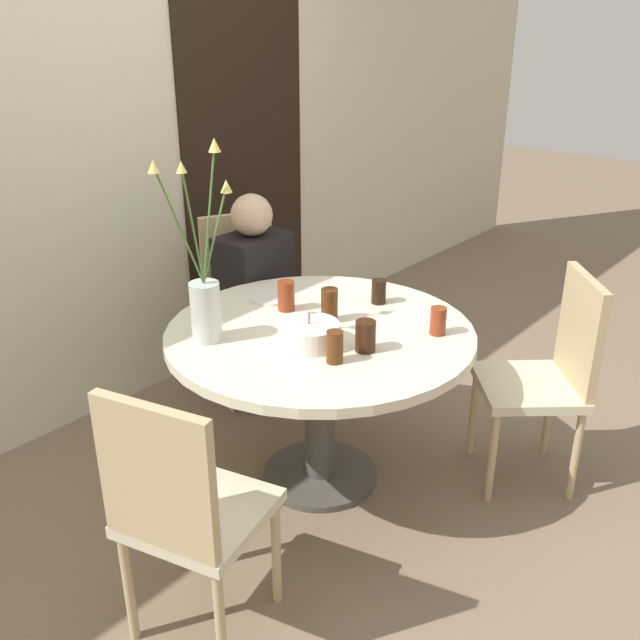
# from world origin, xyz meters

# --- Properties ---
(ground_plane) EXTENTS (16.00, 16.00, 0.00)m
(ground_plane) POSITION_xyz_m (0.00, 0.00, 0.00)
(ground_plane) COLOR #7A6651
(wall_back) EXTENTS (8.00, 0.05, 2.60)m
(wall_back) POSITION_xyz_m (0.00, 1.25, 1.30)
(wall_back) COLOR beige
(wall_back) RESTS_ON ground_plane
(doorway_panel) EXTENTS (0.90, 0.01, 2.05)m
(doorway_panel) POSITION_xyz_m (0.81, 1.22, 1.02)
(doorway_panel) COLOR black
(doorway_panel) RESTS_ON ground_plane
(dining_table) EXTENTS (1.22, 1.22, 0.71)m
(dining_table) POSITION_xyz_m (0.00, 0.00, 0.58)
(dining_table) COLOR beige
(dining_table) RESTS_ON ground_plane
(chair_left_flank) EXTENTS (0.53, 0.53, 0.92)m
(chair_left_flank) POSITION_xyz_m (0.41, 0.85, 0.52)
(chair_left_flank) COLOR beige
(chair_left_flank) RESTS_ON ground_plane
(chair_right_flank) EXTENTS (0.49, 0.49, 0.92)m
(chair_right_flank) POSITION_xyz_m (-0.91, -0.23, 0.52)
(chair_right_flank) COLOR beige
(chair_right_flank) RESTS_ON ground_plane
(chair_near_front) EXTENTS (0.56, 0.56, 0.92)m
(chair_near_front) POSITION_xyz_m (0.63, -0.70, 0.52)
(chair_near_front) COLOR beige
(chair_near_front) RESTS_ON ground_plane
(birthday_cake) EXTENTS (0.23, 0.23, 0.13)m
(birthday_cake) POSITION_xyz_m (-0.13, -0.06, 0.75)
(birthday_cake) COLOR white
(birthday_cake) RESTS_ON dining_table
(flower_vase) EXTENTS (0.31, 0.12, 0.76)m
(flower_vase) POSITION_xyz_m (-0.35, 0.27, 0.88)
(flower_vase) COLOR silver
(flower_vase) RESTS_ON dining_table
(side_plate) EXTENTS (0.18, 0.18, 0.01)m
(side_plate) POSITION_xyz_m (0.11, 0.37, 0.71)
(side_plate) COLOR silver
(side_plate) RESTS_ON dining_table
(drink_glass_0) EXTENTS (0.08, 0.08, 0.12)m
(drink_glass_0) POSITION_xyz_m (-0.04, -0.25, 0.77)
(drink_glass_0) COLOR #33190C
(drink_glass_0) RESTS_ON dining_table
(drink_glass_1) EXTENTS (0.07, 0.07, 0.14)m
(drink_glass_1) POSITION_xyz_m (0.09, 0.03, 0.78)
(drink_glass_1) COLOR #51280F
(drink_glass_1) RESTS_ON dining_table
(drink_glass_2) EXTENTS (0.06, 0.06, 0.10)m
(drink_glass_2) POSITION_xyz_m (0.37, -0.02, 0.76)
(drink_glass_2) COLOR black
(drink_glass_2) RESTS_ON dining_table
(drink_glass_3) EXTENTS (0.07, 0.07, 0.13)m
(drink_glass_3) POSITION_xyz_m (0.06, 0.24, 0.77)
(drink_glass_3) COLOR maroon
(drink_glass_3) RESTS_ON dining_table
(drink_glass_4) EXTENTS (0.06, 0.06, 0.12)m
(drink_glass_4) POSITION_xyz_m (-0.18, -0.22, 0.77)
(drink_glass_4) COLOR #51280F
(drink_glass_4) RESTS_ON dining_table
(drink_glass_5) EXTENTS (0.06, 0.06, 0.11)m
(drink_glass_5) POSITION_xyz_m (0.26, -0.38, 0.76)
(drink_glass_5) COLOR maroon
(drink_glass_5) RESTS_ON dining_table
(person_boy) EXTENTS (0.34, 0.24, 1.08)m
(person_boy) POSITION_xyz_m (0.34, 0.71, 0.51)
(person_boy) COLOR #383333
(person_boy) RESTS_ON ground_plane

